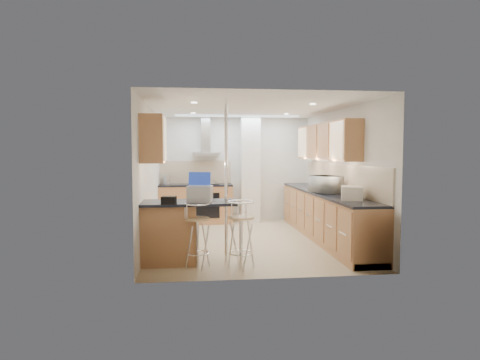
{
  "coord_description": "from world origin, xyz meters",
  "views": [
    {
      "loc": [
        -1.07,
        -7.91,
        1.71
      ],
      "look_at": [
        -0.12,
        0.2,
        1.14
      ],
      "focal_mm": 32.0,
      "sensor_mm": 36.0,
      "label": 1
    }
  ],
  "objects": [
    {
      "name": "laptop",
      "position": [
        -0.93,
        -1.54,
        1.06
      ],
      "size": [
        0.4,
        0.33,
        0.24
      ],
      "primitive_type": "cube",
      "rotation": [
        0.0,
        0.0,
        -0.21
      ],
      "color": "#9A9DA1",
      "rests_on": "peninsula"
    },
    {
      "name": "jar_b",
      "position": [
        1.64,
        0.74,
        1.0
      ],
      "size": [
        0.13,
        0.13,
        0.16
      ],
      "primitive_type": "cylinder",
      "rotation": [
        0.0,
        0.0,
        0.2
      ],
      "color": "white",
      "rests_on": "right_counter"
    },
    {
      "name": "jar_c",
      "position": [
        1.61,
        -1.03,
        1.02
      ],
      "size": [
        0.15,
        0.15,
        0.21
      ],
      "primitive_type": "cylinder",
      "rotation": [
        0.0,
        0.0,
        0.07
      ],
      "color": "beige",
      "rests_on": "right_counter"
    },
    {
      "name": "microwave",
      "position": [
        1.43,
        -0.27,
        1.08
      ],
      "size": [
        0.57,
        0.68,
        0.32
      ],
      "primitive_type": "imported",
      "rotation": [
        0.0,
        0.0,
        1.93
      ],
      "color": "white",
      "rests_on": "right_counter"
    },
    {
      "name": "kettle",
      "position": [
        -1.62,
        2.19,
        1.03
      ],
      "size": [
        0.16,
        0.16,
        0.22
      ],
      "primitive_type": "cylinder",
      "color": "silver",
      "rests_on": "back_counter"
    },
    {
      "name": "bag",
      "position": [
        -1.38,
        -1.73,
        0.99
      ],
      "size": [
        0.22,
        0.18,
        0.11
      ],
      "primitive_type": "cube",
      "rotation": [
        0.0,
        0.0,
        -0.21
      ],
      "color": "black",
      "rests_on": "peninsula"
    },
    {
      "name": "bread_bin",
      "position": [
        1.49,
        -1.37,
        1.03
      ],
      "size": [
        0.44,
        0.49,
        0.21
      ],
      "primitive_type": "cube",
      "rotation": [
        0.0,
        0.0,
        -0.33
      ],
      "color": "white",
      "rests_on": "right_counter"
    },
    {
      "name": "back_counter",
      "position": [
        -0.95,
        2.1,
        0.46
      ],
      "size": [
        1.7,
        0.63,
        0.92
      ],
      "color": "#B87949",
      "rests_on": "ground"
    },
    {
      "name": "jar_d",
      "position": [
        1.44,
        -0.27,
        0.99
      ],
      "size": [
        0.11,
        0.11,
        0.15
      ],
      "primitive_type": "cylinder",
      "rotation": [
        0.0,
        0.0,
        -0.06
      ],
      "color": "white",
      "rests_on": "right_counter"
    },
    {
      "name": "peninsula",
      "position": [
        -1.12,
        -1.45,
        0.48
      ],
      "size": [
        1.47,
        0.72,
        0.94
      ],
      "color": "#B87949",
      "rests_on": "ground"
    },
    {
      "name": "bar_stool_end",
      "position": [
        -0.35,
        -1.85,
        0.5
      ],
      "size": [
        0.51,
        0.51,
        0.99
      ],
      "primitive_type": null,
      "rotation": [
        0.0,
        0.0,
        1.24
      ],
      "color": "tan",
      "rests_on": "ground"
    },
    {
      "name": "ground",
      "position": [
        0.0,
        0.0,
        0.0
      ],
      "size": [
        4.8,
        4.8,
        0.0
      ],
      "primitive_type": "plane",
      "color": "tan",
      "rests_on": "ground"
    },
    {
      "name": "jar_a",
      "position": [
        1.42,
        0.56,
        1.01
      ],
      "size": [
        0.16,
        0.16,
        0.19
      ],
      "primitive_type": "cylinder",
      "rotation": [
        0.0,
        0.0,
        0.4
      ],
      "color": "white",
      "rests_on": "right_counter"
    },
    {
      "name": "right_counter",
      "position": [
        1.5,
        0.0,
        0.46
      ],
      "size": [
        0.63,
        4.4,
        0.92
      ],
      "color": "#B87949",
      "rests_on": "ground"
    },
    {
      "name": "room_shell",
      "position": [
        0.32,
        0.38,
        1.54
      ],
      "size": [
        3.64,
        4.84,
        2.51
      ],
      "color": "white",
      "rests_on": "ground"
    },
    {
      "name": "bar_stool_near",
      "position": [
        -0.98,
        -1.74,
        0.48
      ],
      "size": [
        0.41,
        0.41,
        0.96
      ],
      "primitive_type": null,
      "rotation": [
        0.0,
        0.0,
        -0.04
      ],
      "color": "tan",
      "rests_on": "ground"
    }
  ]
}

